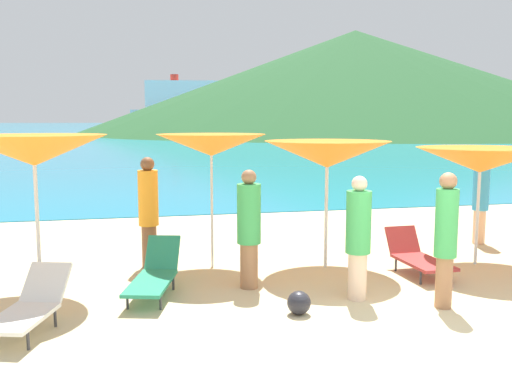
# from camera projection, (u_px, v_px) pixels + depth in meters

# --- Properties ---
(ground_plane) EXTENTS (50.00, 100.00, 0.30)m
(ground_plane) POSITION_uv_depth(u_px,v_px,m) (256.00, 214.00, 16.14)
(ground_plane) COLOR beige
(ocean_water) EXTENTS (650.00, 440.00, 0.02)m
(ocean_water) POSITION_uv_depth(u_px,v_px,m) (142.00, 126.00, 228.51)
(ocean_water) COLOR teal
(ocean_water) RESTS_ON ground_plane
(headland_hill) EXTENTS (106.21, 106.21, 19.74)m
(headland_hill) POSITION_uv_depth(u_px,v_px,m) (354.00, 82.00, 109.45)
(headland_hill) COLOR #235128
(headland_hill) RESTS_ON ground_plane
(umbrella_0) EXTENTS (2.11, 2.11, 2.35)m
(umbrella_0) POSITION_uv_depth(u_px,v_px,m) (34.00, 151.00, 7.98)
(umbrella_0) COLOR silver
(umbrella_0) RESTS_ON ground_plane
(umbrella_1) EXTENTS (1.93, 1.93, 2.32)m
(umbrella_1) POSITION_uv_depth(u_px,v_px,m) (211.00, 145.00, 9.52)
(umbrella_1) COLOR silver
(umbrella_1) RESTS_ON ground_plane
(umbrella_2) EXTENTS (2.19, 2.19, 2.20)m
(umbrella_2) POSITION_uv_depth(u_px,v_px,m) (327.00, 154.00, 9.54)
(umbrella_2) COLOR silver
(umbrella_2) RESTS_ON ground_plane
(umbrella_3) EXTENTS (2.36, 2.36, 2.08)m
(umbrella_3) POSITION_uv_depth(u_px,v_px,m) (480.00, 160.00, 9.73)
(umbrella_3) COLOR silver
(umbrella_3) RESTS_ON ground_plane
(lounge_chair_0) EXTENTS (0.63, 1.44, 0.70)m
(lounge_chair_0) POSITION_uv_depth(u_px,v_px,m) (417.00, 256.00, 9.30)
(lounge_chair_0) COLOR #A53333
(lounge_chair_0) RESTS_ON ground_plane
(lounge_chair_2) EXTENTS (0.93, 1.75, 0.73)m
(lounge_chair_2) POSITION_uv_depth(u_px,v_px,m) (155.00, 274.00, 8.20)
(lounge_chair_2) COLOR #268C66
(lounge_chair_2) RESTS_ON ground_plane
(lounge_chair_3) EXTENTS (0.95, 1.55, 0.69)m
(lounge_chair_3) POSITION_uv_depth(u_px,v_px,m) (30.00, 305.00, 6.78)
(lounge_chair_3) COLOR white
(lounge_chair_3) RESTS_ON ground_plane
(beachgoer_0) EXTENTS (0.34, 0.34, 1.93)m
(beachgoer_0) POSITION_uv_depth(u_px,v_px,m) (148.00, 209.00, 9.66)
(beachgoer_0) COLOR brown
(beachgoer_0) RESTS_ON ground_plane
(beachgoer_1) EXTENTS (0.30, 0.30, 1.86)m
(beachgoer_1) POSITION_uv_depth(u_px,v_px,m) (446.00, 236.00, 7.54)
(beachgoer_1) COLOR #A3704C
(beachgoer_1) RESTS_ON ground_plane
(beachgoer_2) EXTENTS (0.35, 0.35, 1.78)m
(beachgoer_2) POSITION_uv_depth(u_px,v_px,m) (358.00, 235.00, 7.90)
(beachgoer_2) COLOR beige
(beachgoer_2) RESTS_ON ground_plane
(beachgoer_3) EXTENTS (0.36, 0.36, 1.82)m
(beachgoer_3) POSITION_uv_depth(u_px,v_px,m) (249.00, 226.00, 8.45)
(beachgoer_3) COLOR #A3704C
(beachgoer_3) RESTS_ON ground_plane
(beachgoer_4) EXTENTS (0.33, 0.33, 1.84)m
(beachgoer_4) POSITION_uv_depth(u_px,v_px,m) (481.00, 197.00, 11.50)
(beachgoer_4) COLOR #DBAA84
(beachgoer_4) RESTS_ON ground_plane
(beach_ball) EXTENTS (0.32, 0.32, 0.32)m
(beach_ball) POSITION_uv_depth(u_px,v_px,m) (299.00, 303.00, 7.38)
(beach_ball) COLOR #26262D
(beach_ball) RESTS_ON ground_plane
(cruise_ship) EXTENTS (54.41, 17.39, 23.40)m
(cruise_ship) POSITION_uv_depth(u_px,v_px,m) (189.00, 106.00, 262.10)
(cruise_ship) COLOR silver
(cruise_ship) RESTS_ON ocean_water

